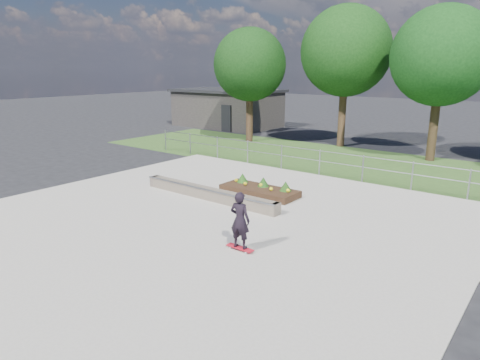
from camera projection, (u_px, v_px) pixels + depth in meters
name	position (u px, v px, depth m)	size (l,w,h in m)	color
ground	(206.00, 222.00, 13.40)	(120.00, 120.00, 0.00)	black
grass_verge	(351.00, 163.00, 21.78)	(30.00, 8.00, 0.02)	#2E4D1E
concrete_slab	(206.00, 222.00, 13.39)	(15.00, 15.00, 0.06)	#A0998E
fence	(320.00, 159.00, 18.92)	(20.06, 0.06, 1.20)	#93979B
building	(227.00, 108.00, 35.06)	(8.40, 5.40, 3.00)	#2B2927
tree_far_left	(250.00, 65.00, 26.83)	(4.55, 4.55, 7.15)	#321F14
tree_mid_left	(346.00, 51.00, 24.89)	(5.25, 5.25, 8.25)	#362215
tree_mid_right	(442.00, 56.00, 20.95)	(4.90, 4.90, 7.70)	black
grind_ledge	(209.00, 194.00, 15.55)	(6.00, 0.44, 0.43)	brown
planter_bed	(260.00, 189.00, 16.20)	(3.00, 1.20, 0.61)	black
skateboarder	(240.00, 220.00, 11.01)	(0.80, 0.44, 1.60)	silver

